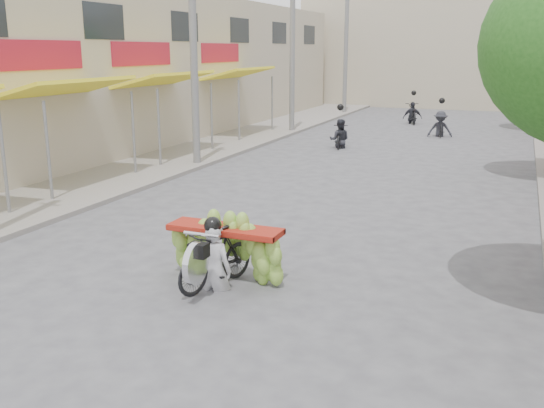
% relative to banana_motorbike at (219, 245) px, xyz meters
% --- Properties ---
extents(ground, '(120.00, 120.00, 0.00)m').
position_rel_banana_motorbike_xyz_m(ground, '(-0.04, -2.98, -0.68)').
color(ground, '#5A595F').
rests_on(ground, ground).
extents(sidewalk_left, '(4.00, 60.00, 0.12)m').
position_rel_banana_motorbike_xyz_m(sidewalk_left, '(-7.04, 12.02, -0.62)').
color(sidewalk_left, gray).
rests_on(sidewalk_left, ground).
extents(shophouse_row_left, '(9.77, 40.00, 6.00)m').
position_rel_banana_motorbike_xyz_m(shophouse_row_left, '(-12.02, 11.00, 2.32)').
color(shophouse_row_left, '#B8AC91').
rests_on(shophouse_row_left, ground).
extents(far_building, '(20.00, 6.00, 7.00)m').
position_rel_banana_motorbike_xyz_m(far_building, '(-0.04, 35.02, 2.82)').
color(far_building, '#B8AC91').
rests_on(far_building, ground).
extents(utility_pole_mid, '(0.60, 0.24, 8.00)m').
position_rel_banana_motorbike_xyz_m(utility_pole_mid, '(-5.44, 9.02, 3.35)').
color(utility_pole_mid, slate).
rests_on(utility_pole_mid, ground).
extents(utility_pole_far, '(0.60, 0.24, 8.00)m').
position_rel_banana_motorbike_xyz_m(utility_pole_far, '(-5.44, 18.02, 3.35)').
color(utility_pole_far, slate).
rests_on(utility_pole_far, ground).
extents(utility_pole_back, '(0.60, 0.24, 8.00)m').
position_rel_banana_motorbike_xyz_m(utility_pole_back, '(-5.44, 27.02, 3.35)').
color(utility_pole_back, slate).
rests_on(utility_pole_back, ground).
extents(banana_motorbike, '(2.20, 1.85, 2.00)m').
position_rel_banana_motorbike_xyz_m(banana_motorbike, '(0.00, 0.00, 0.00)').
color(banana_motorbike, black).
rests_on(banana_motorbike, ground).
extents(bg_motorbike_a, '(0.87, 1.58, 1.95)m').
position_rel_banana_motorbike_xyz_m(bg_motorbike_a, '(-2.14, 14.52, 0.09)').
color(bg_motorbike_a, black).
rests_on(bg_motorbike_a, ground).
extents(bg_motorbike_b, '(1.14, 1.68, 1.95)m').
position_rel_banana_motorbike_xyz_m(bg_motorbike_b, '(1.11, 19.17, 0.18)').
color(bg_motorbike_b, black).
rests_on(bg_motorbike_b, ground).
extents(bg_motorbike_c, '(1.16, 1.92, 1.95)m').
position_rel_banana_motorbike_xyz_m(bg_motorbike_c, '(-0.83, 23.59, 0.09)').
color(bg_motorbike_c, black).
rests_on(bg_motorbike_c, ground).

